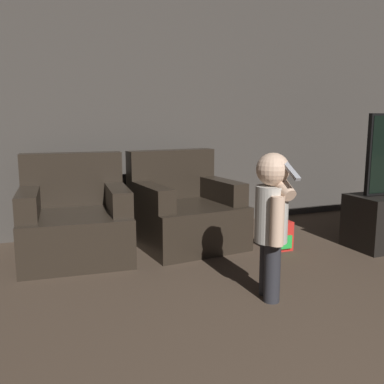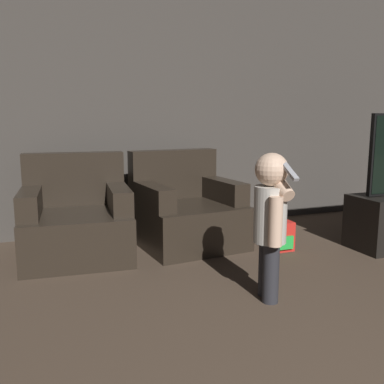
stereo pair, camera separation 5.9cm
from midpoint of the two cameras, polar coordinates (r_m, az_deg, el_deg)
wall_back at (r=4.43m, az=-6.21°, el=11.61°), size 8.40×0.05×2.60m
armchair_left at (r=3.73m, az=-14.70°, el=-3.82°), size 0.93×0.92×0.86m
armchair_right at (r=3.95m, az=-0.34°, el=-2.75°), size 0.95×0.93×0.86m
person_toddler at (r=2.73m, az=11.09°, el=-2.98°), size 0.21×0.36×0.95m
toy_backpack at (r=3.87m, az=12.19°, el=-5.81°), size 0.21×0.17×0.26m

